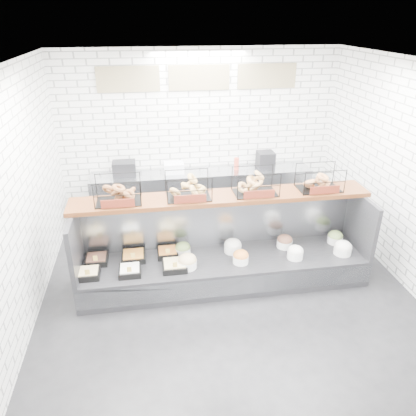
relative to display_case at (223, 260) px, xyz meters
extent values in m
plane|color=black|center=(0.00, -0.34, -0.33)|extent=(5.50, 5.50, 0.00)
cube|color=white|center=(0.00, 2.41, 1.17)|extent=(5.00, 0.02, 3.00)
cube|color=white|center=(-2.50, -0.34, 1.17)|extent=(0.02, 5.50, 3.00)
cube|color=white|center=(0.00, -0.34, 2.67)|extent=(5.00, 5.50, 0.02)
cube|color=tan|center=(-1.20, 2.38, 2.17)|extent=(1.05, 0.03, 0.42)
cube|color=tan|center=(0.00, 2.38, 2.17)|extent=(1.05, 0.03, 0.42)
cube|color=tan|center=(1.20, 2.38, 2.17)|extent=(1.05, 0.03, 0.42)
cube|color=black|center=(0.00, -0.04, -0.13)|extent=(4.00, 0.90, 0.40)
cube|color=#93969B|center=(0.00, -0.48, -0.11)|extent=(4.00, 0.03, 0.28)
cube|color=#93969B|center=(0.00, 0.37, 0.47)|extent=(4.00, 0.08, 0.80)
cube|color=black|center=(-1.97, -0.04, 0.47)|extent=(0.06, 0.90, 0.80)
cube|color=black|center=(1.97, -0.04, 0.47)|extent=(0.06, 0.90, 0.80)
cube|color=black|center=(-1.82, -0.21, 0.11)|extent=(0.28, 0.28, 0.08)
cube|color=#DEC389|center=(-1.82, -0.21, 0.15)|extent=(0.24, 0.24, 0.04)
cube|color=gold|center=(-1.82, -0.31, 0.20)|extent=(0.06, 0.01, 0.08)
cube|color=black|center=(-1.75, 0.11, 0.11)|extent=(0.30, 0.30, 0.08)
cube|color=brown|center=(-1.75, 0.11, 0.15)|extent=(0.25, 0.25, 0.04)
cube|color=gold|center=(-1.75, 0.00, 0.20)|extent=(0.06, 0.01, 0.08)
cube|color=black|center=(-1.29, -0.23, 0.11)|extent=(0.29, 0.29, 0.08)
cube|color=white|center=(-1.29, -0.23, 0.15)|extent=(0.24, 0.24, 0.04)
cube|color=gold|center=(-1.29, -0.33, 0.20)|extent=(0.06, 0.01, 0.08)
cube|color=black|center=(-1.25, 0.11, 0.11)|extent=(0.32, 0.32, 0.08)
cube|color=orange|center=(-1.25, 0.11, 0.15)|extent=(0.28, 0.28, 0.04)
cube|color=gold|center=(-1.25, 0.00, 0.20)|extent=(0.06, 0.01, 0.08)
cube|color=black|center=(-0.71, -0.20, 0.11)|extent=(0.33, 0.33, 0.08)
cube|color=#DCC587|center=(-0.71, -0.20, 0.15)|extent=(0.28, 0.28, 0.04)
cube|color=gold|center=(-0.71, -0.32, 0.20)|extent=(0.06, 0.01, 0.08)
cube|color=black|center=(-0.78, 0.14, 0.11)|extent=(0.29, 0.29, 0.08)
cube|color=orange|center=(-0.78, 0.14, 0.15)|extent=(0.24, 0.24, 0.04)
cube|color=gold|center=(-0.78, 0.04, 0.20)|extent=(0.06, 0.01, 0.08)
cylinder|color=white|center=(-0.53, -0.20, 0.13)|extent=(0.25, 0.25, 0.11)
ellipsoid|color=tan|center=(-0.53, -0.20, 0.19)|extent=(0.25, 0.25, 0.17)
cylinder|color=white|center=(-0.56, 0.13, 0.13)|extent=(0.22, 0.22, 0.11)
ellipsoid|color=olive|center=(-0.56, 0.13, 0.19)|extent=(0.21, 0.21, 0.15)
cylinder|color=white|center=(0.20, -0.20, 0.13)|extent=(0.22, 0.22, 0.11)
ellipsoid|color=orange|center=(0.20, -0.20, 0.19)|extent=(0.21, 0.21, 0.15)
cylinder|color=white|center=(0.16, 0.09, 0.13)|extent=(0.25, 0.25, 0.11)
ellipsoid|color=silver|center=(0.16, 0.09, 0.19)|extent=(0.24, 0.24, 0.17)
cylinder|color=white|center=(0.98, -0.21, 0.13)|extent=(0.22, 0.22, 0.11)
ellipsoid|color=silver|center=(0.98, -0.21, 0.19)|extent=(0.22, 0.22, 0.15)
cylinder|color=white|center=(0.93, 0.10, 0.13)|extent=(0.23, 0.23, 0.11)
ellipsoid|color=brown|center=(0.93, 0.10, 0.19)|extent=(0.22, 0.22, 0.16)
cylinder|color=white|center=(1.69, -0.21, 0.13)|extent=(0.25, 0.25, 0.11)
ellipsoid|color=silver|center=(1.69, -0.21, 0.19)|extent=(0.25, 0.25, 0.17)
cylinder|color=white|center=(1.72, 0.10, 0.13)|extent=(0.22, 0.22, 0.11)
ellipsoid|color=#79954C|center=(1.72, 0.10, 0.19)|extent=(0.22, 0.22, 0.15)
cube|color=#3F1E0D|center=(0.00, 0.18, 0.90)|extent=(4.10, 0.50, 0.06)
cube|color=black|center=(-1.38, 0.18, 1.10)|extent=(0.60, 0.38, 0.34)
cube|color=#591D10|center=(-1.38, -0.03, 1.00)|extent=(0.42, 0.02, 0.11)
cube|color=black|center=(-0.46, 0.18, 1.10)|extent=(0.60, 0.38, 0.34)
cube|color=#591D10|center=(-0.46, -0.03, 1.00)|extent=(0.42, 0.02, 0.11)
cube|color=black|center=(0.46, 0.18, 1.10)|extent=(0.60, 0.38, 0.34)
cube|color=#591D10|center=(0.46, -0.03, 1.00)|extent=(0.42, 0.02, 0.11)
cube|color=black|center=(1.38, 0.18, 1.10)|extent=(0.60, 0.38, 0.34)
cube|color=#591D10|center=(1.38, -0.03, 1.00)|extent=(0.42, 0.02, 0.11)
cube|color=#93969B|center=(0.00, 2.09, 0.12)|extent=(4.00, 0.60, 0.90)
cube|color=black|center=(-1.38, 2.14, 0.69)|extent=(0.40, 0.30, 0.24)
cube|color=silver|center=(-0.51, 2.11, 0.66)|extent=(0.35, 0.28, 0.18)
cylinder|color=#CD4833|center=(0.64, 2.08, 0.68)|extent=(0.09, 0.09, 0.22)
cube|color=black|center=(1.19, 2.10, 0.72)|extent=(0.30, 0.30, 0.30)
camera|label=1|loc=(-0.97, -4.77, 3.17)|focal=35.00mm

